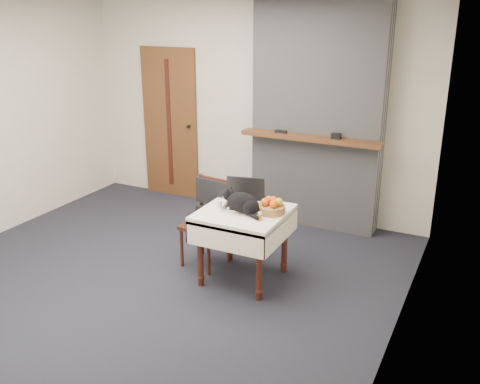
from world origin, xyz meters
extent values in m
plane|color=black|center=(0.00, 0.00, 0.00)|extent=(4.50, 4.50, 0.00)
cube|color=beige|center=(0.00, 2.00, 1.30)|extent=(4.50, 0.02, 2.60)
cube|color=beige|center=(2.25, 0.00, 1.30)|extent=(0.02, 4.00, 2.60)
cube|color=brown|center=(-1.20, 1.98, 1.00)|extent=(0.82, 0.05, 2.00)
cube|color=#3D1910|center=(-1.20, 1.95, 1.00)|extent=(0.06, 0.01, 1.70)
cylinder|color=black|center=(-0.88, 1.93, 1.00)|extent=(0.04, 0.06, 0.04)
cube|color=gray|center=(0.90, 1.85, 1.30)|extent=(1.50, 0.30, 2.60)
cube|color=brown|center=(0.90, 1.61, 1.10)|extent=(1.62, 0.18, 0.05)
cube|color=black|center=(0.55, 1.61, 1.14)|extent=(0.14, 0.04, 0.03)
cube|color=black|center=(1.20, 1.61, 1.16)|extent=(0.10, 0.07, 0.06)
cylinder|color=#3D1910|center=(0.47, -0.10, 0.32)|extent=(0.06, 0.06, 0.64)
sphere|color=#3D1910|center=(0.47, -0.10, 0.08)|extent=(0.07, 0.07, 0.07)
cylinder|color=#3D1910|center=(1.07, -0.10, 0.32)|extent=(0.06, 0.06, 0.64)
sphere|color=#3D1910|center=(1.07, -0.10, 0.08)|extent=(0.07, 0.07, 0.07)
cylinder|color=#3D1910|center=(0.47, 0.50, 0.32)|extent=(0.06, 0.06, 0.64)
sphere|color=#3D1910|center=(0.47, 0.50, 0.08)|extent=(0.07, 0.07, 0.07)
cylinder|color=#3D1910|center=(1.07, 0.50, 0.32)|extent=(0.06, 0.06, 0.64)
sphere|color=#3D1910|center=(1.07, 0.50, 0.08)|extent=(0.07, 0.07, 0.07)
cube|color=white|center=(0.77, 0.20, 0.67)|extent=(0.78, 0.78, 0.06)
cube|color=white|center=(0.77, -0.19, 0.56)|extent=(0.78, 0.01, 0.22)
cube|color=white|center=(0.77, 0.58, 0.56)|extent=(0.78, 0.01, 0.22)
cube|color=white|center=(0.38, 0.20, 0.56)|extent=(0.01, 0.78, 0.22)
cube|color=white|center=(1.15, 0.20, 0.56)|extent=(0.01, 0.78, 0.22)
cube|color=#B7B7BC|center=(0.73, 0.25, 0.71)|extent=(0.41, 0.33, 0.02)
cube|color=black|center=(0.73, 0.25, 0.72)|extent=(0.33, 0.24, 0.00)
cube|color=black|center=(0.70, 0.39, 0.85)|extent=(0.37, 0.15, 0.25)
cube|color=#95B6DA|center=(0.70, 0.39, 0.85)|extent=(0.34, 0.13, 0.22)
ellipsoid|color=black|center=(0.77, 0.16, 0.80)|extent=(0.32, 0.21, 0.19)
ellipsoid|color=black|center=(0.86, 0.14, 0.78)|extent=(0.18, 0.19, 0.16)
sphere|color=black|center=(0.62, 0.18, 0.84)|extent=(0.12, 0.12, 0.11)
ellipsoid|color=white|center=(0.59, 0.18, 0.81)|extent=(0.05, 0.06, 0.05)
ellipsoid|color=white|center=(0.65, 0.17, 0.76)|extent=(0.05, 0.07, 0.08)
cone|color=black|center=(0.63, 0.14, 0.90)|extent=(0.04, 0.05, 0.05)
cone|color=black|center=(0.63, 0.21, 0.90)|extent=(0.04, 0.05, 0.05)
cylinder|color=black|center=(0.92, 0.07, 0.72)|extent=(0.16, 0.10, 0.03)
sphere|color=white|center=(0.64, 0.14, 0.72)|extent=(0.04, 0.04, 0.04)
sphere|color=white|center=(0.65, 0.21, 0.72)|extent=(0.04, 0.04, 0.04)
cylinder|color=white|center=(0.52, 0.18, 0.73)|extent=(0.06, 0.06, 0.07)
cylinder|color=#A66014|center=(1.00, 0.06, 0.73)|extent=(0.03, 0.03, 0.06)
cylinder|color=silver|center=(1.00, 0.06, 0.77)|extent=(0.04, 0.04, 0.01)
cylinder|color=#A36C41|center=(1.02, 0.26, 0.74)|extent=(0.25, 0.25, 0.07)
sphere|color=#FF5B15|center=(0.97, 0.23, 0.81)|extent=(0.07, 0.07, 0.07)
sphere|color=#FF5B15|center=(1.06, 0.22, 0.81)|extent=(0.07, 0.07, 0.07)
sphere|color=#FF5B15|center=(1.02, 0.31, 0.81)|extent=(0.07, 0.07, 0.07)
sphere|color=gold|center=(1.08, 0.29, 0.81)|extent=(0.07, 0.07, 0.07)
sphere|color=#FF5B15|center=(0.98, 0.30, 0.81)|extent=(0.07, 0.07, 0.07)
cube|color=black|center=(0.90, 0.28, 0.70)|extent=(0.10, 0.10, 0.01)
cube|color=#3D1910|center=(0.29, 0.30, 0.42)|extent=(0.44, 0.44, 0.04)
cylinder|color=#3D1910|center=(0.10, 0.15, 0.21)|extent=(0.03, 0.03, 0.42)
cylinder|color=#3D1910|center=(0.43, 0.11, 0.21)|extent=(0.03, 0.03, 0.42)
cylinder|color=#3D1910|center=(0.14, 0.48, 0.21)|extent=(0.03, 0.03, 0.42)
cylinder|color=#3D1910|center=(0.48, 0.44, 0.21)|extent=(0.03, 0.03, 0.42)
cylinder|color=#3D1910|center=(0.14, 0.48, 0.66)|extent=(0.03, 0.03, 0.47)
cylinder|color=#3D1910|center=(0.48, 0.44, 0.66)|extent=(0.03, 0.03, 0.47)
cube|color=#3D1910|center=(0.31, 0.46, 0.75)|extent=(0.34, 0.07, 0.26)
cube|color=black|center=(0.31, 0.45, 0.73)|extent=(0.42, 0.11, 0.26)
camera|label=1|loc=(2.79, -3.96, 2.50)|focal=40.00mm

